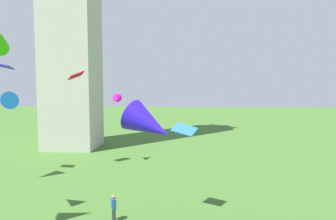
# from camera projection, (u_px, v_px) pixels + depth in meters

# --- Properties ---
(person_1) EXTENTS (0.42, 0.50, 1.68)m
(person_1) POSITION_uv_depth(u_px,v_px,m) (114.00, 206.00, 18.83)
(person_1) COLOR #2D3338
(person_1) RESTS_ON ground_plane
(kite_flying_0) EXTENTS (1.82, 1.49, 0.76)m
(kite_flying_0) POSITION_uv_depth(u_px,v_px,m) (184.00, 130.00, 19.53)
(kite_flying_0) COLOR #2868B3
(kite_flying_2) EXTENTS (2.00, 1.91, 1.35)m
(kite_flying_2) POSITION_uv_depth(u_px,v_px,m) (5.00, 102.00, 18.75)
(kite_flying_2) COLOR blue
(kite_flying_3) EXTENTS (1.69, 1.87, 1.01)m
(kite_flying_3) POSITION_uv_depth(u_px,v_px,m) (76.00, 75.00, 30.40)
(kite_flying_3) COLOR red
(kite_flying_4) EXTENTS (1.56, 1.12, 0.68)m
(kite_flying_4) POSITION_uv_depth(u_px,v_px,m) (3.00, 66.00, 27.23)
(kite_flying_4) COLOR #2D1FD7
(kite_flying_6) EXTENTS (3.04, 2.55, 2.29)m
(kite_flying_6) POSITION_uv_depth(u_px,v_px,m) (149.00, 125.00, 14.12)
(kite_flying_6) COLOR #2814E6
(kite_flying_9) EXTENTS (1.50, 1.60, 1.18)m
(kite_flying_9) POSITION_uv_depth(u_px,v_px,m) (0.00, 40.00, 12.20)
(kite_flying_9) COLOR #3ABC0F
(kite_flying_10) EXTENTS (1.13, 1.69, 1.34)m
(kite_flying_10) POSITION_uv_depth(u_px,v_px,m) (116.00, 100.00, 31.85)
(kite_flying_10) COLOR #EF0DB3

